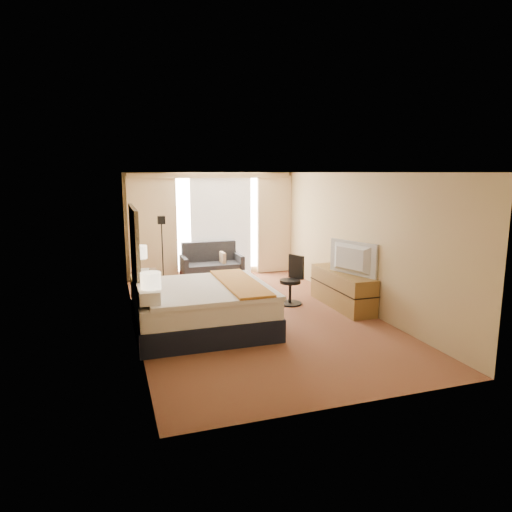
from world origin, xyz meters
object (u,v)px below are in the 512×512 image
object	(u,v)px
nightstand_left	(156,330)
television	(349,259)
loveseat	(212,268)
nightstand_right	(143,290)
lamp_left	(151,282)
desk_chair	(292,283)
lamp_right	(139,253)
media_dresser	(342,289)
bed	(202,307)
floor_lamp	(162,238)

from	to	relation	value
nightstand_left	television	bearing A→B (deg)	11.42
nightstand_left	loveseat	xyz separation A→B (m)	(1.76, 4.06, 0.03)
nightstand_right	lamp_left	distance (m)	2.66
nightstand_left	lamp_left	bearing A→B (deg)	-133.19
loveseat	desk_chair	world-z (taller)	desk_chair
lamp_right	television	world-z (taller)	television
nightstand_left	loveseat	world-z (taller)	loveseat
loveseat	desk_chair	size ratio (longest dim) A/B	1.50
lamp_right	television	xyz separation A→B (m)	(3.69, -1.75, -0.02)
television	media_dresser	bearing A→B (deg)	-28.72
media_dresser	bed	bearing A→B (deg)	-170.34
nightstand_left	floor_lamp	size ratio (longest dim) A/B	0.33
nightstand_left	desk_chair	world-z (taller)	desk_chair
floor_lamp	television	bearing A→B (deg)	-39.77
lamp_right	floor_lamp	bearing A→B (deg)	57.64
desk_chair	media_dresser	bearing A→B (deg)	-53.75
loveseat	desk_chair	distance (m)	2.75
media_dresser	floor_lamp	size ratio (longest dim) A/B	1.08
lamp_right	television	distance (m)	4.08
bed	nightstand_left	bearing A→B (deg)	-145.38
nightstand_right	loveseat	distance (m)	2.36
lamp_right	nightstand_left	bearing A→B (deg)	-89.17
nightstand_right	television	bearing A→B (deg)	-25.78
lamp_right	television	bearing A→B (deg)	-25.40
nightstand_left	bed	xyz separation A→B (m)	(0.81, 0.56, 0.12)
media_dresser	lamp_left	world-z (taller)	lamp_left
bed	lamp_right	distance (m)	2.20
lamp_right	loveseat	bearing A→B (deg)	41.25
television	bed	bearing A→B (deg)	73.97
nightstand_left	floor_lamp	xyz separation A→B (m)	(0.51, 3.35, 0.90)
desk_chair	lamp_left	bearing A→B (deg)	-175.91
nightstand_left	media_dresser	size ratio (longest dim) A/B	0.31
media_dresser	television	xyz separation A→B (m)	(-0.05, -0.31, 0.67)
floor_lamp	nightstand_left	bearing A→B (deg)	-98.66
bed	floor_lamp	world-z (taller)	floor_lamp
media_dresser	lamp_right	distance (m)	4.06
desk_chair	bed	bearing A→B (deg)	-179.04
bed	lamp_right	size ratio (longest dim) A/B	3.51
nightstand_left	floor_lamp	world-z (taller)	floor_lamp
nightstand_right	loveseat	world-z (taller)	loveseat
lamp_right	media_dresser	bearing A→B (deg)	-21.05
nightstand_left	loveseat	distance (m)	4.43
loveseat	lamp_right	distance (m)	2.50
nightstand_left	lamp_left	xyz separation A→B (m)	(-0.05, -0.05, 0.76)
lamp_right	nightstand_right	bearing A→B (deg)	19.06
lamp_left	loveseat	bearing A→B (deg)	66.24
nightstand_left	lamp_left	distance (m)	0.76
bed	nightstand_right	bearing A→B (deg)	112.60
loveseat	desk_chair	xyz separation A→B (m)	(1.07, -2.53, 0.13)
floor_lamp	lamp_right	distance (m)	1.03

